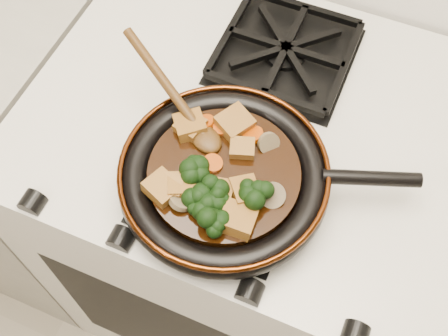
% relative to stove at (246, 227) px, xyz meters
% --- Properties ---
extents(stove, '(0.76, 0.60, 0.90)m').
position_rel_stove_xyz_m(stove, '(0.00, 0.00, 0.00)').
color(stove, beige).
rests_on(stove, ground).
extents(burner_grate_front, '(0.23, 0.23, 0.03)m').
position_rel_stove_xyz_m(burner_grate_front, '(0.00, -0.14, 0.46)').
color(burner_grate_front, black).
rests_on(burner_grate_front, stove).
extents(burner_grate_back, '(0.23, 0.23, 0.03)m').
position_rel_stove_xyz_m(burner_grate_back, '(0.00, 0.14, 0.46)').
color(burner_grate_back, black).
rests_on(burner_grate_back, stove).
extents(skillet, '(0.42, 0.31, 0.05)m').
position_rel_stove_xyz_m(skillet, '(0.01, -0.15, 0.49)').
color(skillet, black).
rests_on(skillet, burner_grate_front).
extents(braising_sauce, '(0.22, 0.22, 0.02)m').
position_rel_stove_xyz_m(braising_sauce, '(0.01, -0.15, 0.50)').
color(braising_sauce, black).
rests_on(braising_sauce, skillet).
extents(tofu_cube_0, '(0.05, 0.05, 0.03)m').
position_rel_stove_xyz_m(tofu_cube_0, '(-0.04, -0.20, 0.52)').
color(tofu_cube_0, brown).
rests_on(tofu_cube_0, braising_sauce).
extents(tofu_cube_1, '(0.05, 0.05, 0.02)m').
position_rel_stove_xyz_m(tofu_cube_1, '(-0.07, -0.10, 0.52)').
color(tofu_cube_1, brown).
rests_on(tofu_cube_1, braising_sauce).
extents(tofu_cube_2, '(0.06, 0.06, 0.03)m').
position_rel_stove_xyz_m(tofu_cube_2, '(0.05, -0.17, 0.52)').
color(tofu_cube_2, brown).
rests_on(tofu_cube_2, braising_sauce).
extents(tofu_cube_3, '(0.06, 0.05, 0.03)m').
position_rel_stove_xyz_m(tofu_cube_3, '(-0.06, -0.21, 0.52)').
color(tofu_cube_3, brown).
rests_on(tofu_cube_3, braising_sauce).
extents(tofu_cube_4, '(0.04, 0.04, 0.02)m').
position_rel_stove_xyz_m(tofu_cube_4, '(-0.05, -0.20, 0.52)').
color(tofu_cube_4, brown).
rests_on(tofu_cube_4, braising_sauce).
extents(tofu_cube_5, '(0.05, 0.05, 0.02)m').
position_rel_stove_xyz_m(tofu_cube_5, '(0.01, -0.19, 0.52)').
color(tofu_cube_5, brown).
rests_on(tofu_cube_5, braising_sauce).
extents(tofu_cube_6, '(0.06, 0.06, 0.03)m').
position_rel_stove_xyz_m(tofu_cube_6, '(-0.07, -0.10, 0.52)').
color(tofu_cube_6, brown).
rests_on(tofu_cube_6, braising_sauce).
extents(tofu_cube_7, '(0.05, 0.05, 0.03)m').
position_rel_stove_xyz_m(tofu_cube_7, '(0.05, -0.21, 0.52)').
color(tofu_cube_7, brown).
rests_on(tofu_cube_7, braising_sauce).
extents(tofu_cube_8, '(0.04, 0.04, 0.02)m').
position_rel_stove_xyz_m(tofu_cube_8, '(0.02, -0.10, 0.52)').
color(tofu_cube_8, brown).
rests_on(tofu_cube_8, braising_sauce).
extents(tofu_cube_9, '(0.06, 0.06, 0.03)m').
position_rel_stove_xyz_m(tofu_cube_9, '(-0.01, -0.07, 0.52)').
color(tofu_cube_9, brown).
rests_on(tofu_cube_9, braising_sauce).
extents(broccoli_floret_0, '(0.07, 0.07, 0.07)m').
position_rel_stove_xyz_m(broccoli_floret_0, '(0.01, -0.20, 0.52)').
color(broccoli_floret_0, black).
rests_on(broccoli_floret_0, braising_sauce).
extents(broccoli_floret_1, '(0.09, 0.09, 0.08)m').
position_rel_stove_xyz_m(broccoli_floret_1, '(0.06, -0.17, 0.52)').
color(broccoli_floret_1, black).
rests_on(broccoli_floret_1, braising_sauce).
extents(broccoli_floret_2, '(0.09, 0.09, 0.05)m').
position_rel_stove_xyz_m(broccoli_floret_2, '(-0.03, -0.17, 0.52)').
color(broccoli_floret_2, black).
rests_on(broccoli_floret_2, braising_sauce).
extents(broccoli_floret_3, '(0.07, 0.06, 0.07)m').
position_rel_stove_xyz_m(broccoli_floret_3, '(0.02, -0.23, 0.52)').
color(broccoli_floret_3, black).
rests_on(broccoli_floret_3, braising_sauce).
extents(broccoli_floret_4, '(0.08, 0.09, 0.07)m').
position_rel_stove_xyz_m(broccoli_floret_4, '(0.01, -0.19, 0.52)').
color(broccoli_floret_4, black).
rests_on(broccoli_floret_4, braising_sauce).
extents(broccoli_floret_5, '(0.09, 0.08, 0.06)m').
position_rel_stove_xyz_m(broccoli_floret_5, '(-0.01, -0.21, 0.52)').
color(broccoli_floret_5, black).
rests_on(broccoli_floret_5, braising_sauce).
extents(carrot_coin_0, '(0.03, 0.03, 0.01)m').
position_rel_stove_xyz_m(carrot_coin_0, '(-0.01, -0.14, 0.51)').
color(carrot_coin_0, '#A53B04').
rests_on(carrot_coin_0, braising_sauce).
extents(carrot_coin_1, '(0.03, 0.03, 0.02)m').
position_rel_stove_xyz_m(carrot_coin_1, '(-0.05, -0.08, 0.51)').
color(carrot_coin_1, '#A53B04').
rests_on(carrot_coin_1, braising_sauce).
extents(carrot_coin_2, '(0.03, 0.03, 0.01)m').
position_rel_stove_xyz_m(carrot_coin_2, '(-0.03, -0.08, 0.51)').
color(carrot_coin_2, '#A53B04').
rests_on(carrot_coin_2, braising_sauce).
extents(carrot_coin_3, '(0.03, 0.03, 0.01)m').
position_rel_stove_xyz_m(carrot_coin_3, '(0.00, -0.22, 0.51)').
color(carrot_coin_3, '#A53B04').
rests_on(carrot_coin_3, braising_sauce).
extents(carrot_coin_4, '(0.03, 0.03, 0.02)m').
position_rel_stove_xyz_m(carrot_coin_4, '(0.02, -0.07, 0.51)').
color(carrot_coin_4, '#A53B04').
rests_on(carrot_coin_4, braising_sauce).
extents(mushroom_slice_0, '(0.05, 0.05, 0.02)m').
position_rel_stove_xyz_m(mushroom_slice_0, '(0.03, -0.22, 0.52)').
color(mushroom_slice_0, brown).
rests_on(mushroom_slice_0, braising_sauce).
extents(mushroom_slice_1, '(0.04, 0.04, 0.03)m').
position_rel_stove_xyz_m(mushroom_slice_1, '(0.05, -0.08, 0.52)').
color(mushroom_slice_1, brown).
rests_on(mushroom_slice_1, braising_sauce).
extents(mushroom_slice_2, '(0.04, 0.04, 0.03)m').
position_rel_stove_xyz_m(mushroom_slice_2, '(0.08, -0.16, 0.52)').
color(mushroom_slice_2, brown).
rests_on(mushroom_slice_2, braising_sauce).
extents(mushroom_slice_3, '(0.04, 0.04, 0.02)m').
position_rel_stove_xyz_m(mushroom_slice_3, '(-0.03, -0.22, 0.52)').
color(mushroom_slice_3, brown).
rests_on(mushroom_slice_3, braising_sauce).
extents(wooden_spoon, '(0.13, 0.09, 0.21)m').
position_rel_stove_xyz_m(wooden_spoon, '(-0.09, -0.08, 0.53)').
color(wooden_spoon, '#43290E').
rests_on(wooden_spoon, braising_sauce).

